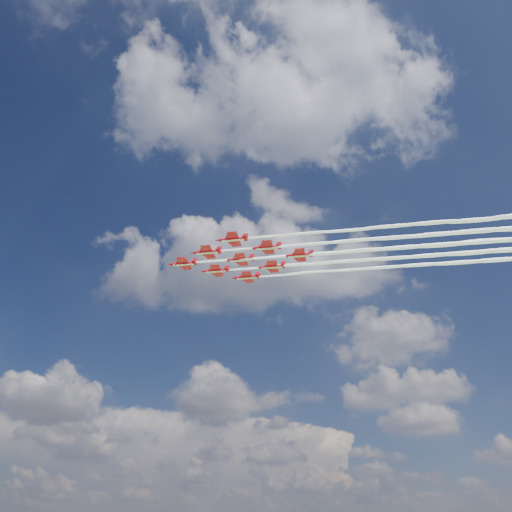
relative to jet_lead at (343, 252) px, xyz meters
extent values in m
cylinder|color=red|center=(-53.08, 0.58, 0.00)|extent=(7.58, 1.12, 1.04)
cone|color=red|center=(-57.81, 0.64, 0.00)|extent=(1.90, 1.06, 1.04)
cone|color=red|center=(-48.63, 0.53, 0.00)|extent=(1.43, 0.96, 0.95)
ellipsoid|color=black|center=(-54.97, 0.60, 0.42)|extent=(1.98, 0.88, 0.68)
cube|color=red|center=(-52.60, 0.58, -0.05)|extent=(3.12, 8.74, 0.13)
cube|color=red|center=(-49.29, 0.54, 0.00)|extent=(1.36, 3.42, 0.11)
cube|color=red|center=(-49.10, 0.54, 0.85)|extent=(1.52, 0.15, 1.70)
cube|color=silver|center=(-53.08, 0.58, -0.47)|extent=(7.11, 0.93, 0.11)
cylinder|color=red|center=(-43.43, -6.04, 0.00)|extent=(7.58, 1.12, 1.04)
cone|color=red|center=(-48.16, -5.99, 0.00)|extent=(1.90, 1.06, 1.04)
cone|color=red|center=(-38.98, -6.09, 0.00)|extent=(1.43, 0.96, 0.95)
ellipsoid|color=black|center=(-45.32, -6.02, 0.42)|extent=(1.98, 0.88, 0.68)
cube|color=red|center=(-42.95, -6.05, -0.05)|extent=(3.12, 8.74, 0.13)
cube|color=red|center=(-39.64, -6.08, 0.00)|extent=(1.36, 3.42, 0.11)
cube|color=red|center=(-39.45, -6.08, 0.85)|extent=(1.52, 0.15, 1.70)
cube|color=silver|center=(-43.43, -6.04, -0.47)|extent=(7.11, 0.93, 0.11)
cylinder|color=red|center=(-43.28, 6.99, 0.00)|extent=(7.58, 1.12, 1.04)
cone|color=red|center=(-48.02, 7.05, 0.00)|extent=(1.90, 1.06, 1.04)
cone|color=red|center=(-38.84, 6.94, 0.00)|extent=(1.43, 0.96, 0.95)
ellipsoid|color=black|center=(-45.18, 7.01, 0.42)|extent=(1.98, 0.88, 0.68)
cube|color=red|center=(-42.81, 6.99, -0.05)|extent=(3.12, 8.74, 0.13)
cube|color=red|center=(-39.50, 6.95, 0.00)|extent=(1.36, 3.42, 0.11)
cube|color=red|center=(-39.31, 6.95, 0.85)|extent=(1.52, 0.15, 1.70)
cube|color=silver|center=(-43.28, 6.99, -0.47)|extent=(7.11, 0.93, 0.11)
cylinder|color=red|center=(-33.78, -12.66, 0.00)|extent=(7.58, 1.12, 1.04)
cone|color=red|center=(-38.51, -12.61, 0.00)|extent=(1.90, 1.06, 1.04)
cone|color=red|center=(-29.33, -12.71, 0.00)|extent=(1.43, 0.96, 0.95)
ellipsoid|color=black|center=(-35.67, -12.64, 0.42)|extent=(1.98, 0.88, 0.68)
cube|color=red|center=(-33.31, -12.67, -0.05)|extent=(3.12, 8.74, 0.13)
cube|color=red|center=(-29.99, -12.71, 0.00)|extent=(1.36, 3.42, 0.11)
cube|color=red|center=(-29.81, -12.71, 0.85)|extent=(1.52, 0.15, 1.70)
cube|color=silver|center=(-33.78, -12.66, -0.47)|extent=(7.11, 0.93, 0.11)
cylinder|color=red|center=(-33.64, 0.37, 0.00)|extent=(7.58, 1.12, 1.04)
cone|color=red|center=(-38.37, 0.42, 0.00)|extent=(1.90, 1.06, 1.04)
cone|color=red|center=(-29.19, 0.32, 0.00)|extent=(1.43, 0.96, 0.95)
ellipsoid|color=black|center=(-35.53, 0.39, 0.42)|extent=(1.98, 0.88, 0.68)
cube|color=red|center=(-33.16, 0.36, -0.05)|extent=(3.12, 8.74, 0.13)
cube|color=red|center=(-29.85, 0.33, 0.00)|extent=(1.36, 3.42, 0.11)
cube|color=red|center=(-29.66, 0.33, 0.85)|extent=(1.52, 0.15, 1.70)
cube|color=silver|center=(-33.64, 0.37, -0.47)|extent=(7.11, 0.93, 0.11)
cylinder|color=red|center=(-33.49, 13.40, 0.00)|extent=(7.58, 1.12, 1.04)
cone|color=red|center=(-38.23, 13.46, 0.00)|extent=(1.90, 1.06, 1.04)
cone|color=red|center=(-29.05, 13.35, 0.00)|extent=(1.43, 0.96, 0.95)
ellipsoid|color=black|center=(-35.39, 13.42, 0.42)|extent=(1.98, 0.88, 0.68)
cube|color=red|center=(-33.02, 13.40, -0.05)|extent=(3.12, 8.74, 0.13)
cube|color=red|center=(-29.71, 13.36, 0.00)|extent=(1.36, 3.42, 0.11)
cube|color=red|center=(-29.52, 13.36, 0.85)|extent=(1.52, 0.15, 1.70)
cube|color=silver|center=(-33.49, 13.40, -0.47)|extent=(7.11, 0.93, 0.11)
cylinder|color=red|center=(-23.99, -6.25, 0.00)|extent=(7.58, 1.12, 1.04)
cone|color=red|center=(-28.72, -6.20, 0.00)|extent=(1.90, 1.06, 1.04)
cone|color=red|center=(-19.54, -6.30, 0.00)|extent=(1.43, 0.96, 0.95)
ellipsoid|color=black|center=(-25.88, -6.23, 0.42)|extent=(1.98, 0.88, 0.68)
cube|color=red|center=(-23.52, -6.26, -0.05)|extent=(3.12, 8.74, 0.13)
cube|color=red|center=(-20.20, -6.30, 0.00)|extent=(1.36, 3.42, 0.11)
cube|color=red|center=(-20.01, -6.30, 0.85)|extent=(1.52, 0.15, 1.70)
cube|color=silver|center=(-23.99, -6.25, -0.47)|extent=(7.11, 0.93, 0.11)
cylinder|color=red|center=(-23.85, 6.78, 0.00)|extent=(7.58, 1.12, 1.04)
cone|color=red|center=(-28.58, 6.83, 0.00)|extent=(1.90, 1.06, 1.04)
cone|color=red|center=(-19.40, 6.73, 0.00)|extent=(1.43, 0.96, 0.95)
ellipsoid|color=black|center=(-25.74, 6.80, 0.42)|extent=(1.98, 0.88, 0.68)
cube|color=red|center=(-23.37, 6.77, -0.05)|extent=(3.12, 8.74, 0.13)
cube|color=red|center=(-20.06, 6.74, 0.00)|extent=(1.36, 3.42, 0.11)
cube|color=red|center=(-19.87, 6.74, 0.85)|extent=(1.52, 0.15, 1.70)
cube|color=silver|center=(-23.85, 6.78, -0.47)|extent=(7.11, 0.93, 0.11)
cylinder|color=red|center=(-14.20, 0.16, 0.00)|extent=(7.58, 1.12, 1.04)
cone|color=red|center=(-18.93, 0.21, 0.00)|extent=(1.90, 1.06, 1.04)
cone|color=red|center=(-9.75, 0.11, 0.00)|extent=(1.43, 0.96, 0.95)
ellipsoid|color=black|center=(-16.09, 0.18, 0.42)|extent=(1.98, 0.88, 0.68)
cube|color=red|center=(-13.73, 0.15, -0.05)|extent=(3.12, 8.74, 0.13)
cube|color=red|center=(-10.41, 0.11, 0.00)|extent=(1.36, 3.42, 0.11)
cube|color=red|center=(-10.22, 0.11, 0.85)|extent=(1.52, 0.15, 1.70)
cube|color=silver|center=(-14.20, 0.16, -0.47)|extent=(7.11, 0.93, 0.11)
camera|label=1|loc=(-8.40, -141.45, -79.62)|focal=35.00mm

